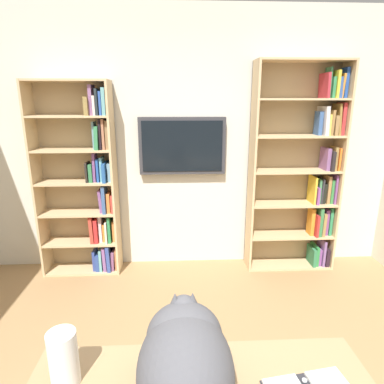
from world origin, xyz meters
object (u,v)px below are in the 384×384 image
(cat, at_px, (185,359))
(paper_towel_roll, at_px, (64,358))
(bookshelf_right, at_px, (87,185))
(wall_mounted_tv, at_px, (182,146))
(bookshelf_left, at_px, (305,172))

(cat, distance_m, paper_towel_roll, 0.47)
(bookshelf_right, height_order, cat, bookshelf_right)
(wall_mounted_tv, bearing_deg, bookshelf_left, 176.29)
(bookshelf_right, relative_size, wall_mounted_tv, 2.22)
(bookshelf_left, bearing_deg, bookshelf_right, 0.06)
(bookshelf_right, height_order, paper_towel_roll, bookshelf_right)
(bookshelf_left, distance_m, wall_mounted_tv, 1.32)
(wall_mounted_tv, bearing_deg, bookshelf_right, 4.97)
(bookshelf_left, bearing_deg, paper_towel_roll, 51.68)
(bookshelf_left, distance_m, bookshelf_right, 2.27)
(bookshelf_right, relative_size, paper_towel_roll, 8.92)
(paper_towel_roll, bearing_deg, wall_mounted_tv, -102.12)
(wall_mounted_tv, height_order, cat, wall_mounted_tv)
(bookshelf_right, distance_m, paper_towel_roll, 2.31)
(wall_mounted_tv, distance_m, paper_towel_roll, 2.45)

